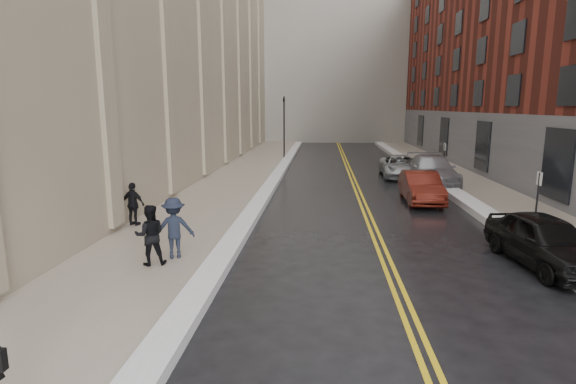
% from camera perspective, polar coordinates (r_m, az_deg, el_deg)
% --- Properties ---
extents(ground, '(160.00, 160.00, 0.00)m').
position_cam_1_polar(ground, '(8.70, -0.28, -19.45)').
color(ground, black).
rests_on(ground, ground).
extents(sidewalk_left, '(4.00, 64.00, 0.15)m').
position_cam_1_polar(sidewalk_left, '(24.42, -7.76, 0.55)').
color(sidewalk_left, gray).
rests_on(sidewalk_left, ground).
extents(sidewalk_right, '(3.00, 64.00, 0.15)m').
position_cam_1_polar(sidewalk_right, '(25.31, 23.68, 0.09)').
color(sidewalk_right, gray).
rests_on(sidewalk_right, ground).
extents(lane_stripe_a, '(0.12, 64.00, 0.01)m').
position_cam_1_polar(lane_stripe_a, '(23.96, 8.55, 0.15)').
color(lane_stripe_a, gold).
rests_on(lane_stripe_a, ground).
extents(lane_stripe_b, '(0.12, 64.00, 0.01)m').
position_cam_1_polar(lane_stripe_b, '(23.98, 9.13, 0.15)').
color(lane_stripe_b, gold).
rests_on(lane_stripe_b, ground).
extents(snow_ridge_left, '(0.70, 60.80, 0.26)m').
position_cam_1_polar(snow_ridge_left, '(24.03, -2.39, 0.61)').
color(snow_ridge_left, white).
rests_on(snow_ridge_left, ground).
extents(snow_ridge_right, '(0.85, 60.80, 0.30)m').
position_cam_1_polar(snow_ridge_right, '(24.74, 19.65, 0.32)').
color(snow_ridge_right, white).
rests_on(snow_ridge_right, ground).
extents(traffic_signal, '(0.18, 0.15, 5.20)m').
position_cam_1_polar(traffic_signal, '(37.65, -0.50, 8.83)').
color(traffic_signal, black).
rests_on(traffic_signal, ground).
extents(parking_sign_near, '(0.06, 0.35, 2.23)m').
position_cam_1_polar(parking_sign_near, '(17.38, 29.10, -0.60)').
color(parking_sign_near, black).
rests_on(parking_sign_near, ground).
extents(parking_sign_far, '(0.06, 0.35, 2.23)m').
position_cam_1_polar(parking_sign_far, '(28.60, 19.19, 4.14)').
color(parking_sign_far, black).
rests_on(parking_sign_far, ground).
extents(car_black, '(2.23, 4.45, 1.46)m').
position_cam_1_polar(car_black, '(14.37, 29.86, -5.40)').
color(car_black, black).
rests_on(car_black, ground).
extents(car_maroon, '(1.58, 4.34, 1.42)m').
position_cam_1_polar(car_maroon, '(21.71, 16.53, 0.62)').
color(car_maroon, '#4D150D').
rests_on(car_maroon, ground).
extents(car_silver_near, '(2.46, 5.74, 1.65)m').
position_cam_1_polar(car_silver_near, '(26.66, 17.80, 2.62)').
color(car_silver_near, '#A0A1A7').
rests_on(car_silver_near, ground).
extents(car_silver_far, '(2.42, 5.00, 1.37)m').
position_cam_1_polar(car_silver_far, '(29.07, 14.05, 3.18)').
color(car_silver_far, '#A9ADB2').
rests_on(car_silver_far, ground).
extents(pedestrian_a, '(0.97, 0.86, 1.65)m').
position_cam_1_polar(pedestrian_a, '(12.70, -17.11, -5.24)').
color(pedestrian_a, black).
rests_on(pedestrian_a, sidewalk_left).
extents(pedestrian_b, '(1.26, 0.95, 1.73)m').
position_cam_1_polar(pedestrian_b, '(13.09, -14.27, -4.43)').
color(pedestrian_b, black).
rests_on(pedestrian_b, sidewalk_left).
extents(pedestrian_c, '(0.98, 0.61, 1.56)m').
position_cam_1_polar(pedestrian_c, '(17.06, -19.05, -1.46)').
color(pedestrian_c, black).
rests_on(pedestrian_c, sidewalk_left).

